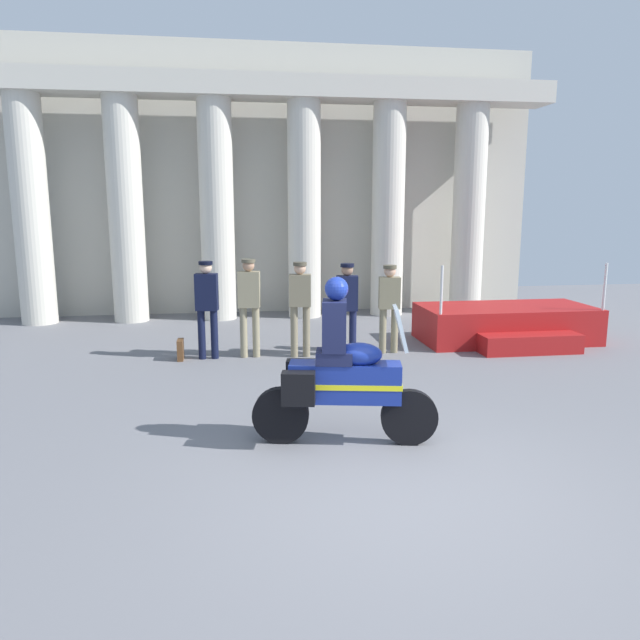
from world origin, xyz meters
The scene contains 10 objects.
ground_plane centered at (0.00, 0.00, 0.00)m, with size 28.00×28.00×0.00m, color slate.
colonnade_backdrop centered at (-0.79, 9.88, 3.28)m, with size 13.96×1.64×6.54m.
reviewing_stand centered at (3.88, 5.96, 0.34)m, with size 3.39×2.08×1.61m.
officer_in_row_0 centered at (-1.95, 5.43, 1.02)m, with size 0.41×0.27×1.72m.
officer_in_row_1 centered at (-1.21, 5.45, 1.03)m, with size 0.41×0.27×1.75m.
officer_in_row_2 centered at (-0.32, 5.34, 1.00)m, with size 0.41×0.27×1.70m.
officer_in_row_3 centered at (0.51, 5.29, 0.98)m, with size 0.41×0.27×1.66m.
officer_in_row_4 centered at (1.31, 5.41, 0.95)m, with size 0.41×0.27×1.61m.
motorcycle_with_rider centered at (-0.35, 1.28, 0.79)m, with size 2.07×0.80×1.90m.
briefcase_on_ground centered at (-2.43, 5.42, 0.18)m, with size 0.10×0.32×0.36m, color brown.
Camera 1 is at (-1.50, -5.10, 2.64)m, focal length 33.81 mm.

